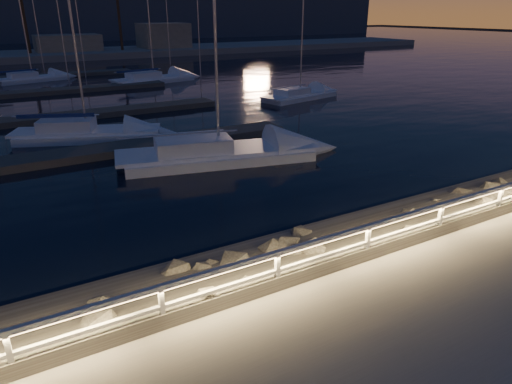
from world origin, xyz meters
TOP-DOWN VIEW (x-y plane):
  - ground at (0.00, 0.00)m, footprint 400.00×400.00m
  - harbor_water at (0.00, 31.22)m, footprint 400.00×440.00m
  - guard_rail at (-0.07, -0.00)m, footprint 44.11×0.12m
  - riprap at (-2.00, 1.15)m, footprint 35.58×3.16m
  - floating_docks at (0.00, 32.50)m, footprint 22.00×36.00m
  - far_shore at (-0.12, 74.05)m, footprint 160.00×14.00m
  - sailboat_d at (4.84, 12.06)m, footprint 10.52×5.18m
  - sailboat_f at (-0.10, 19.72)m, footprint 8.63×5.36m
  - sailboat_h at (18.59, 24.26)m, footprint 8.00×3.86m
  - sailboat_k at (-0.41, 47.29)m, footprint 7.79×3.96m
  - sailboat_l at (10.68, 40.13)m, footprint 9.38×4.27m

SIDE VIEW (x-z plane):
  - harbor_water at x=0.00m, z-range -1.27..-0.67m
  - floating_docks at x=0.00m, z-range -0.60..-0.20m
  - sailboat_h at x=18.59m, z-range -6.73..6.32m
  - sailboat_k at x=-0.41m, z-range -6.56..6.18m
  - sailboat_l at x=10.68m, z-range -7.83..7.51m
  - riprap at x=-2.00m, z-range -0.86..0.57m
  - sailboat_f at x=-0.10m, z-range -7.29..7.01m
  - sailboat_d at x=4.84m, z-range -8.70..8.45m
  - ground at x=0.00m, z-range 0.00..0.00m
  - far_shore at x=-0.12m, z-range -2.31..2.89m
  - guard_rail at x=-0.07m, z-range 0.24..1.30m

